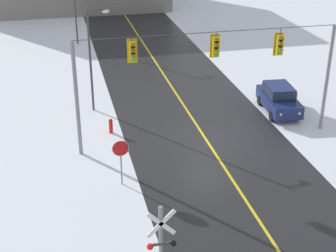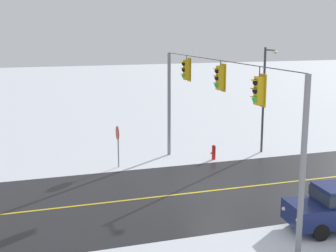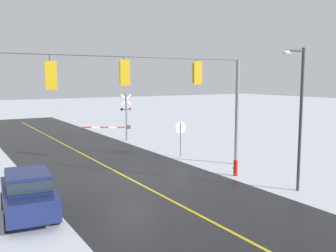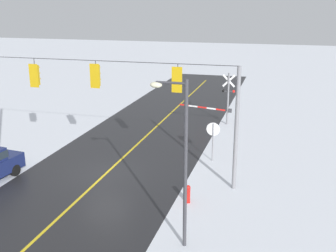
# 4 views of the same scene
# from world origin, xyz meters

# --- Properties ---
(ground_plane) EXTENTS (160.00, 160.00, 0.00)m
(ground_plane) POSITION_xyz_m (0.00, 0.00, 0.00)
(ground_plane) COLOR silver
(road_asphalt) EXTENTS (9.00, 80.00, 0.01)m
(road_asphalt) POSITION_xyz_m (0.00, 6.00, 0.00)
(road_asphalt) COLOR black
(road_asphalt) RESTS_ON ground
(lane_centre_line) EXTENTS (0.14, 72.00, 0.01)m
(lane_centre_line) POSITION_xyz_m (0.00, 6.00, 0.01)
(lane_centre_line) COLOR gold
(lane_centre_line) RESTS_ON ground
(signal_span) EXTENTS (14.20, 0.47, 6.22)m
(signal_span) POSITION_xyz_m (0.03, -0.01, 4.29)
(signal_span) COLOR gray
(signal_span) RESTS_ON ground
(stop_sign) EXTENTS (0.80, 0.09, 2.35)m
(stop_sign) POSITION_xyz_m (-5.30, -3.55, 1.71)
(stop_sign) COLOR gray
(stop_sign) RESTS_ON ground
(railroad_crossing) EXTENTS (4.28, 0.31, 4.00)m
(railroad_crossing) POSITION_xyz_m (-4.75, -11.54, 1.99)
(railroad_crossing) COLOR gray
(railroad_crossing) RESTS_ON ground
(streetlamp_near) EXTENTS (1.39, 0.28, 6.50)m
(streetlamp_near) POSITION_xyz_m (-5.59, 5.71, 3.92)
(streetlamp_near) COLOR #38383D
(streetlamp_near) RESTS_ON ground
(fire_hydrant) EXTENTS (0.24, 0.31, 0.88)m
(fire_hydrant) POSITION_xyz_m (-5.12, 2.16, 0.47)
(fire_hydrant) COLOR red
(fire_hydrant) RESTS_ON ground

